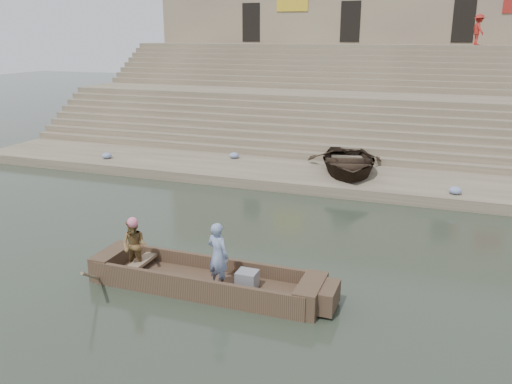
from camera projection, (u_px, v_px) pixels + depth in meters
The scene contains 14 objects.
ground at pixel (252, 257), 14.11m from camera, with size 120.00×120.00×0.00m, color #293427.
lower_landing at pixel (321, 177), 21.25m from camera, with size 32.00×4.00×0.40m, color gray.
mid_landing at pixel (354, 121), 27.65m from camera, with size 32.00×3.00×2.80m, color gray.
upper_landing at pixel (374, 86), 33.60m from camera, with size 32.00×3.00×5.20m, color gray.
ghat_steps at pixel (360, 109), 29.06m from camera, with size 32.00×11.00×5.20m.
building_wall at pixel (385, 37), 36.33m from camera, with size 32.00×5.07×11.20m.
main_rowboat at pixel (205, 284), 12.31m from camera, with size 5.00×1.30×0.22m, color brown.
rowboat_trim at pixel (213, 278), 12.18m from camera, with size 6.04×2.63×1.99m.
standing_man at pixel (218, 255), 11.74m from camera, with size 0.57×0.37×1.55m, color navy.
rowing_man at pixel (134, 246), 12.57m from camera, with size 0.64×0.50×1.32m, color #28782C.
television at pixel (247, 279), 11.88m from camera, with size 0.46×0.42×0.40m.
beached_rowboat at pixel (348, 161), 21.06m from camera, with size 3.24×4.54×0.94m, color #2D2116.
pedestrian at pixel (478, 30), 29.93m from camera, with size 1.10×0.63×1.71m, color #A4221B.
cloth_bundles at pixel (323, 170), 21.13m from camera, with size 17.66×2.94×0.26m.
Camera 1 is at (4.56, -12.18, 5.75)m, focal length 36.66 mm.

